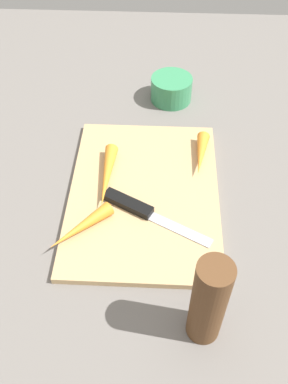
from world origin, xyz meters
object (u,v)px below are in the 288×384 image
carrot_longest (107,176)px  carrot_shortest (201,154)px  small_bowl (171,89)px  knife (135,207)px  pepper_grinder (209,302)px  cutting_board (144,194)px  carrot_medium (81,227)px

carrot_longest → carrot_shortest: size_ratio=1.38×
carrot_longest → small_bowl: small_bowl is taller
carrot_longest → carrot_shortest: same height
knife → pepper_grinder: 0.24m
cutting_board → carrot_medium: carrot_medium is taller
carrot_medium → small_bowl: (0.38, -0.14, 0.00)m
carrot_longest → carrot_medium: (-0.12, 0.03, -0.00)m
carrot_medium → knife: bearing=167.0°
pepper_grinder → carrot_medium: bearing=51.7°
carrot_longest → small_bowl: 0.29m
cutting_board → pepper_grinder: size_ratio=2.29×
carrot_longest → pepper_grinder: size_ratio=0.90×
knife → small_bowl: 0.33m
carrot_medium → carrot_shortest: bearing=177.1°
knife → small_bowl: small_bowl is taller
knife → carrot_shortest: size_ratio=1.82×
carrot_shortest → pepper_grinder: bearing=6.3°
pepper_grinder → carrot_shortest: bearing=-1.7°
carrot_shortest → small_bowl: 0.21m
carrot_shortest → cutting_board: bearing=-41.1°
cutting_board → carrot_medium: bearing=133.1°
carrot_longest → small_bowl: (0.26, -0.11, 0.00)m
carrot_shortest → carrot_longest: bearing=-61.4°
knife → carrot_medium: carrot_medium is taller
carrot_longest → cutting_board: bearing=71.4°
cutting_board → small_bowl: (0.29, -0.05, 0.02)m
small_bowl → carrot_medium: bearing=159.4°
knife → carrot_medium: 0.10m
carrot_medium → pepper_grinder: (-0.15, -0.19, 0.05)m
carrot_medium → small_bowl: 0.41m
knife → carrot_longest: (0.06, 0.05, 0.01)m
knife → pepper_grinder: size_ratio=1.18×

